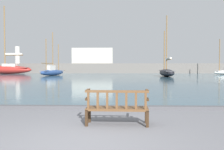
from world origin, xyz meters
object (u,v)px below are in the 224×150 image
object	(u,v)px
sailboat_far_port	(7,69)
sailboat_outer_port	(52,71)
park_bench	(117,107)
sailboat_mid_starboard	(167,72)

from	to	relation	value
sailboat_far_port	sailboat_outer_port	bearing A→B (deg)	-36.47
park_bench	sailboat_outer_port	bearing A→B (deg)	107.91
sailboat_outer_port	sailboat_far_port	xyz separation A→B (m)	(-10.94, 8.09, 0.34)
park_bench	sailboat_far_port	distance (m)	45.68
sailboat_mid_starboard	park_bench	bearing A→B (deg)	-103.08
park_bench	sailboat_mid_starboard	world-z (taller)	sailboat_mid_starboard
sailboat_outer_port	park_bench	bearing A→B (deg)	-72.09
sailboat_mid_starboard	sailboat_far_port	size ratio (longest dim) A/B	0.69
park_bench	sailboat_outer_port	distance (m)	33.93
sailboat_outer_port	sailboat_mid_starboard	bearing A→B (deg)	-9.25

